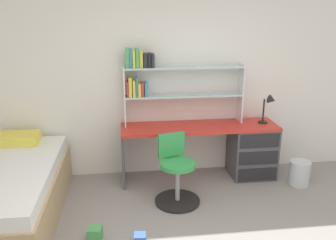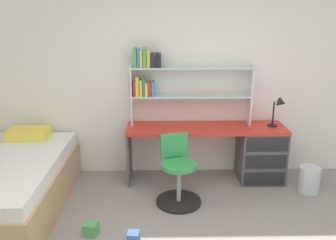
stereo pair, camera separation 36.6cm
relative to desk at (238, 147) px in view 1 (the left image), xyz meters
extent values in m
cube|color=white|center=(-0.85, 0.31, 0.86)|extent=(5.99, 0.06, 2.53)
cube|color=red|center=(-0.53, 0.00, 0.30)|extent=(1.99, 0.51, 0.04)
cube|color=#4C4C51|center=(0.19, 0.00, -0.06)|extent=(0.56, 0.48, 0.68)
cube|color=#4C4C51|center=(-1.51, 0.00, -0.06)|extent=(0.03, 0.46, 0.68)
cube|color=black|center=(0.19, -0.24, -0.29)|extent=(0.50, 0.01, 0.17)
cube|color=black|center=(0.19, -0.24, -0.06)|extent=(0.50, 0.01, 0.17)
cube|color=black|center=(0.19, -0.24, 0.17)|extent=(0.50, 0.01, 0.17)
cube|color=silver|center=(-1.46, 0.14, 0.70)|extent=(0.02, 0.22, 0.76)
cube|color=silver|center=(0.03, 0.14, 0.70)|extent=(0.02, 0.22, 0.76)
cube|color=silver|center=(-0.72, 0.14, 0.69)|extent=(1.47, 0.22, 0.02)
cube|color=silver|center=(-0.72, 0.14, 1.04)|extent=(1.47, 0.22, 0.02)
cube|color=red|center=(-1.42, 0.14, 0.79)|extent=(0.02, 0.16, 0.19)
cube|color=yellow|center=(-1.39, 0.14, 0.82)|extent=(0.04, 0.17, 0.24)
cube|color=yellow|center=(-1.34, 0.14, 0.80)|extent=(0.03, 0.20, 0.20)
cube|color=#338CBF|center=(-1.31, 0.14, 0.82)|extent=(0.02, 0.16, 0.24)
cube|color=yellow|center=(-1.28, 0.14, 0.78)|extent=(0.03, 0.19, 0.16)
cube|color=red|center=(-1.24, 0.14, 0.78)|extent=(0.04, 0.13, 0.18)
cube|color=#338CBF|center=(-1.19, 0.14, 0.79)|extent=(0.03, 0.14, 0.18)
cube|color=#4CA559|center=(-1.41, 0.14, 1.17)|extent=(0.04, 0.12, 0.23)
cube|color=#338CBF|center=(-1.37, 0.14, 1.17)|extent=(0.03, 0.14, 0.23)
cube|color=yellow|center=(-1.33, 0.14, 1.16)|extent=(0.03, 0.16, 0.21)
cube|color=#4CA559|center=(-1.29, 0.14, 1.17)|extent=(0.04, 0.18, 0.23)
cube|color=yellow|center=(-1.25, 0.14, 1.16)|extent=(0.04, 0.12, 0.20)
cube|color=#26262D|center=(-1.20, 0.14, 1.14)|extent=(0.04, 0.13, 0.17)
cube|color=#26262D|center=(-1.14, 0.14, 1.14)|extent=(0.04, 0.13, 0.17)
cube|color=#26262D|center=(-1.11, 0.14, 1.14)|extent=(0.03, 0.19, 0.17)
cylinder|color=black|center=(0.31, 0.02, 0.33)|extent=(0.12, 0.12, 0.02)
cylinder|color=black|center=(0.31, 0.02, 0.49)|extent=(0.02, 0.02, 0.30)
cone|color=black|center=(0.39, -0.03, 0.64)|extent=(0.12, 0.11, 0.13)
cylinder|color=black|center=(-0.90, -0.60, -0.39)|extent=(0.52, 0.52, 0.03)
cylinder|color=#A5A8AD|center=(-0.90, -0.60, -0.18)|extent=(0.05, 0.05, 0.45)
cylinder|color=green|center=(-0.90, -0.60, 0.07)|extent=(0.40, 0.40, 0.05)
cube|color=green|center=(-0.95, -0.42, 0.24)|extent=(0.32, 0.13, 0.28)
cube|color=tan|center=(-2.76, -0.72, -0.18)|extent=(1.13, 1.95, 0.45)
cube|color=#EAD84C|center=(-2.76, 0.01, 0.24)|extent=(0.50, 0.32, 0.12)
cylinder|color=silver|center=(0.70, -0.35, -0.25)|extent=(0.26, 0.26, 0.31)
cube|color=#3860B7|center=(-1.36, -1.33, -0.35)|extent=(0.12, 0.12, 0.11)
cube|color=#479E51|center=(-1.79, -1.19, -0.34)|extent=(0.15, 0.15, 0.13)
camera|label=1|loc=(-1.45, -4.20, 1.72)|focal=37.97mm
camera|label=2|loc=(-1.09, -4.22, 1.72)|focal=37.97mm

